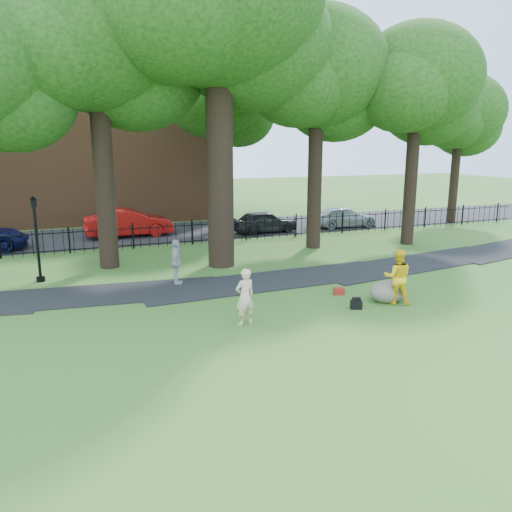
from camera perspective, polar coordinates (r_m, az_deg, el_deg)
name	(u,v)px	position (r m, az deg, el deg)	size (l,w,h in m)	color
ground	(292,316)	(15.28, 4.10, -6.88)	(120.00, 120.00, 0.00)	#316724
footpath	(271,281)	(19.06, 1.75, -2.88)	(36.00, 2.60, 0.03)	black
street	(175,232)	(30.07, -9.19, 2.71)	(80.00, 7.00, 0.02)	black
iron_fence	(192,233)	(26.13, -7.32, 2.62)	(44.00, 0.04, 1.20)	black
brick_building	(89,131)	(37.04, -18.54, 13.40)	(18.00, 8.00, 12.00)	brown
big_tree	(220,12)	(21.65, -4.13, 26.09)	(10.08, 8.61, 14.37)	black
tree_row	(220,71)	(22.63, -4.12, 20.37)	(26.82, 7.96, 12.42)	black
woman	(245,297)	(14.32, -1.27, -4.68)	(0.61, 0.40, 1.66)	beige
man	(397,277)	(16.77, 15.86, -2.31)	(0.88, 0.69, 1.82)	yellow
pedestrian	(176,262)	(18.62, -9.11, -0.71)	(0.99, 0.41, 1.70)	#A9A8AD
boulder	(388,290)	(17.13, 14.89, -3.76)	(1.31, 0.99, 0.76)	#5F5B4F
lamppost	(37,240)	(20.36, -23.75, 1.65)	(0.32, 0.32, 3.25)	black
backpack	(356,305)	(16.17, 11.38, -5.48)	(0.36, 0.23, 0.27)	black
red_bag	(339,291)	(17.57, 9.45, -3.99)	(0.35, 0.22, 0.24)	maroon
red_sedan	(128,223)	(28.99, -14.37, 3.70)	(1.68, 4.81, 1.59)	#A90E0D
grey_car	(264,222)	(29.39, 0.96, 3.96)	(1.56, 3.89, 1.32)	black
silver_car	(344,217)	(31.90, 9.98, 4.38)	(1.75, 4.30, 1.25)	#92969A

